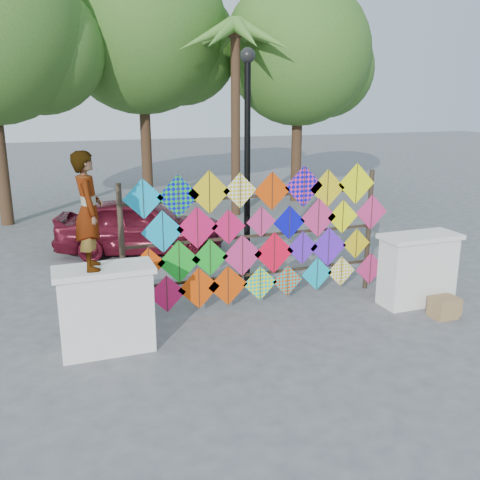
{
  "coord_description": "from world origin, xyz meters",
  "views": [
    {
      "loc": [
        -3.35,
        -7.57,
        3.59
      ],
      "look_at": [
        -0.36,
        0.6,
        1.26
      ],
      "focal_mm": 40.0,
      "sensor_mm": 36.0,
      "label": 1
    }
  ],
  "objects_px": {
    "vendor_woman": "(88,211)",
    "sedan": "(141,225)",
    "lamppost": "(247,146)",
    "kite_rack": "(261,237)"
  },
  "relations": [
    {
      "from": "vendor_woman",
      "to": "lamppost",
      "type": "height_order",
      "value": "lamppost"
    },
    {
      "from": "vendor_woman",
      "to": "sedan",
      "type": "height_order",
      "value": "vendor_woman"
    },
    {
      "from": "vendor_woman",
      "to": "sedan",
      "type": "distance_m",
      "value": 5.34
    },
    {
      "from": "kite_rack",
      "to": "lamppost",
      "type": "height_order",
      "value": "lamppost"
    },
    {
      "from": "kite_rack",
      "to": "lamppost",
      "type": "xyz_separation_m",
      "value": [
        0.22,
        1.27,
        1.45
      ]
    },
    {
      "from": "vendor_woman",
      "to": "kite_rack",
      "type": "bearing_deg",
      "value": -70.99
    },
    {
      "from": "kite_rack",
      "to": "sedan",
      "type": "xyz_separation_m",
      "value": [
        -1.41,
        3.99,
        -0.58
      ]
    },
    {
      "from": "sedan",
      "to": "lamppost",
      "type": "relative_size",
      "value": 0.88
    },
    {
      "from": "kite_rack",
      "to": "lamppost",
      "type": "bearing_deg",
      "value": 80.04
    },
    {
      "from": "vendor_woman",
      "to": "lamppost",
      "type": "distance_m",
      "value": 3.88
    }
  ]
}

